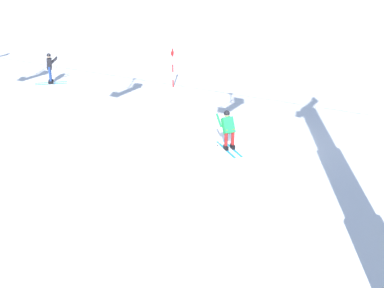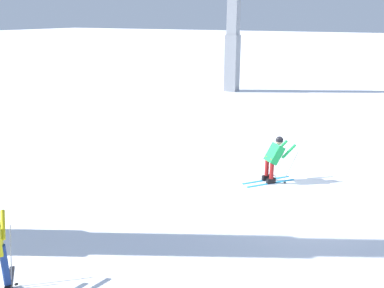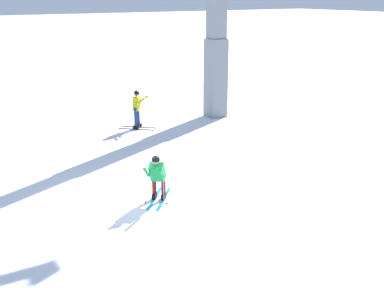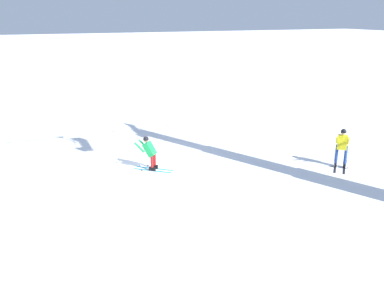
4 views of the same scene
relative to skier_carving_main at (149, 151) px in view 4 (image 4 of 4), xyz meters
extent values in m
plane|color=white|center=(-0.32, -0.88, -0.86)|extent=(260.00, 260.00, 0.00)
cube|color=#198CCC|center=(-0.03, 0.22, -0.85)|extent=(1.37, 1.20, 0.01)
cube|color=black|center=(-0.03, 0.22, -0.76)|extent=(0.28, 0.27, 0.16)
cylinder|color=maroon|center=(-0.03, 0.22, -0.35)|extent=(0.13, 0.13, 0.67)
cube|color=#198CCC|center=(-0.22, 0.00, -0.85)|extent=(1.37, 1.20, 0.01)
cube|color=black|center=(-0.22, 0.00, -0.76)|extent=(0.28, 0.27, 0.16)
cylinder|color=maroon|center=(-0.22, 0.00, -0.35)|extent=(0.13, 0.13, 0.67)
cube|color=green|center=(-0.01, 0.01, 0.08)|extent=(0.68, 0.67, 0.66)
sphere|color=tan|center=(0.11, -0.09, 0.48)|extent=(0.22, 0.22, 0.22)
sphere|color=black|center=(0.11, -0.09, 0.51)|extent=(0.24, 0.24, 0.24)
cylinder|color=green|center=(0.42, -0.06, 0.19)|extent=(0.43, 0.39, 0.44)
cylinder|color=gray|center=(0.49, -0.06, -0.42)|extent=(0.44, 0.24, 1.15)
cylinder|color=black|center=(0.38, 0.09, -0.81)|extent=(0.07, 0.07, 0.01)
cylinder|color=green|center=(0.12, -0.41, 0.19)|extent=(0.43, 0.39, 0.44)
cylinder|color=gray|center=(0.13, -0.47, -0.42)|extent=(0.29, 0.41, 1.15)
cylinder|color=black|center=(-0.04, -0.39, -0.81)|extent=(0.07, 0.07, 0.01)
cube|color=black|center=(-7.99, 3.20, -0.85)|extent=(1.24, 1.31, 0.01)
cube|color=black|center=(-7.99, 3.20, -0.76)|extent=(0.27, 0.28, 0.16)
cylinder|color=navy|center=(-7.99, 3.20, -0.26)|extent=(0.13, 0.13, 0.85)
cube|color=black|center=(-7.71, 2.94, -0.85)|extent=(1.24, 1.31, 0.01)
cube|color=black|center=(-7.71, 2.94, -0.76)|extent=(0.27, 0.28, 0.16)
cylinder|color=navy|center=(-7.71, 2.94, -0.26)|extent=(0.13, 0.13, 0.85)
cube|color=gold|center=(-7.84, 3.08, 0.31)|extent=(0.50, 0.49, 0.64)
sphere|color=beige|center=(-7.84, 3.08, 0.75)|extent=(0.23, 0.23, 0.23)
sphere|color=black|center=(-7.84, 3.08, 0.79)|extent=(0.25, 0.25, 0.25)
cylinder|color=gold|center=(-7.85, 3.40, 0.46)|extent=(0.41, 0.43, 0.45)
cylinder|color=gray|center=(-7.85, 3.47, -0.28)|extent=(0.21, 0.36, 1.21)
cylinder|color=black|center=(-8.01, 3.38, -0.81)|extent=(0.07, 0.07, 0.01)
cylinder|color=gold|center=(-7.52, 3.09, 0.46)|extent=(0.41, 0.43, 0.45)
cylinder|color=gray|center=(-7.45, 3.09, -0.28)|extent=(0.35, 0.23, 1.21)
cylinder|color=black|center=(-7.54, 2.93, -0.81)|extent=(0.07, 0.07, 0.01)
camera|label=1|loc=(-7.34, 15.88, 6.52)|focal=45.27mm
camera|label=2|loc=(-11.93, -3.26, 4.24)|focal=37.85mm
camera|label=3|loc=(12.19, -6.28, 5.16)|focal=46.19mm
camera|label=4|loc=(5.13, 16.68, 5.71)|focal=39.51mm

